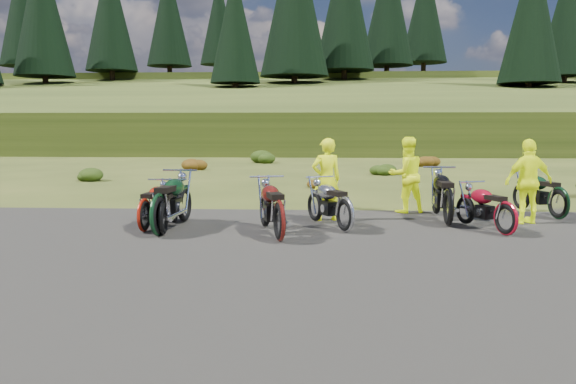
# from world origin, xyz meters

# --- Properties ---
(ground) EXTENTS (300.00, 300.00, 0.00)m
(ground) POSITION_xyz_m (0.00, 0.00, 0.00)
(ground) COLOR #334015
(ground) RESTS_ON ground
(gravel_pad) EXTENTS (20.00, 12.00, 0.04)m
(gravel_pad) POSITION_xyz_m (0.00, -2.00, 0.00)
(gravel_pad) COLOR black
(gravel_pad) RESTS_ON ground
(hill_slope) EXTENTS (300.00, 45.97, 9.37)m
(hill_slope) POSITION_xyz_m (0.00, 50.00, 0.00)
(hill_slope) COLOR #2D3E14
(hill_slope) RESTS_ON ground
(hill_plateau) EXTENTS (300.00, 90.00, 9.17)m
(hill_plateau) POSITION_xyz_m (0.00, 110.00, 0.00)
(hill_plateau) COLOR #2D3E14
(hill_plateau) RESTS_ON ground
(conifer_15) EXTENTS (7.92, 7.92, 20.00)m
(conifer_15) POSITION_xyz_m (-45.00, 76.00, 20.16)
(conifer_15) COLOR black
(conifer_15) RESTS_ON ground
(conifer_17) EXTENTS (7.04, 7.04, 18.00)m
(conifer_17) POSITION_xyz_m (-33.00, 57.00, 15.97)
(conifer_17) COLOR black
(conifer_17) RESTS_ON ground
(conifer_18) EXTENTS (6.60, 6.60, 17.00)m
(conifer_18) POSITION_xyz_m (-27.00, 63.00, 16.66)
(conifer_18) COLOR black
(conifer_18) RESTS_ON ground
(conifer_19) EXTENTS (6.16, 6.16, 16.00)m
(conifer_19) POSITION_xyz_m (-21.00, 69.00, 17.36)
(conifer_19) COLOR black
(conifer_19) RESTS_ON ground
(conifer_20) EXTENTS (5.72, 5.72, 15.00)m
(conifer_20) POSITION_xyz_m (-15.00, 75.00, 17.65)
(conifer_20) COLOR black
(conifer_20) RESTS_ON ground
(conifer_21) EXTENTS (5.28, 5.28, 14.00)m
(conifer_21) POSITION_xyz_m (-9.00, 50.00, 12.56)
(conifer_21) COLOR black
(conifer_21) RESTS_ON ground
(conifer_23) EXTENTS (7.48, 7.48, 19.00)m
(conifer_23) POSITION_xyz_m (3.00, 62.00, 17.47)
(conifer_23) COLOR black
(conifer_23) RESTS_ON ground
(conifer_24) EXTENTS (7.04, 7.04, 18.00)m
(conifer_24) POSITION_xyz_m (9.00, 68.00, 18.16)
(conifer_24) COLOR black
(conifer_24) RESTS_ON ground
(conifer_25) EXTENTS (6.60, 6.60, 17.00)m
(conifer_25) POSITION_xyz_m (15.00, 74.00, 18.66)
(conifer_25) COLOR black
(conifer_25) RESTS_ON ground
(conifer_26) EXTENTS (6.16, 6.16, 16.00)m
(conifer_26) POSITION_xyz_m (21.00, 49.00, 13.37)
(conifer_26) COLOR black
(conifer_26) RESTS_ON ground
(conifer_27) EXTENTS (5.72, 5.72, 15.00)m
(conifer_27) POSITION_xyz_m (27.00, 55.00, 14.06)
(conifer_27) COLOR black
(conifer_27) RESTS_ON ground
(shrub_1) EXTENTS (1.03, 1.03, 0.61)m
(shrub_1) POSITION_xyz_m (-9.10, 11.30, 0.31)
(shrub_1) COLOR #1D350D
(shrub_1) RESTS_ON ground
(shrub_2) EXTENTS (1.30, 1.30, 0.77)m
(shrub_2) POSITION_xyz_m (-6.20, 16.60, 0.38)
(shrub_2) COLOR #5E290B
(shrub_2) RESTS_ON ground
(shrub_3) EXTENTS (1.56, 1.56, 0.92)m
(shrub_3) POSITION_xyz_m (-3.30, 21.90, 0.46)
(shrub_3) COLOR #1D350D
(shrub_3) RESTS_ON ground
(shrub_4) EXTENTS (0.77, 0.77, 0.45)m
(shrub_4) POSITION_xyz_m (-0.40, 9.20, 0.23)
(shrub_4) COLOR #5E290B
(shrub_4) RESTS_ON ground
(shrub_5) EXTENTS (1.03, 1.03, 0.61)m
(shrub_5) POSITION_xyz_m (2.50, 14.50, 0.31)
(shrub_5) COLOR #1D350D
(shrub_5) RESTS_ON ground
(shrub_6) EXTENTS (1.30, 1.30, 0.77)m
(shrub_6) POSITION_xyz_m (5.40, 19.80, 0.38)
(shrub_6) COLOR #5E290B
(shrub_6) RESTS_ON ground
(motorcycle_0) EXTENTS (0.82, 1.98, 1.01)m
(motorcycle_0) POSITION_xyz_m (-3.22, 0.61, 0.00)
(motorcycle_0) COLOR black
(motorcycle_0) RESTS_ON ground
(motorcycle_1) EXTENTS (0.75, 1.90, 0.98)m
(motorcycle_1) POSITION_xyz_m (-3.69, 0.93, 0.00)
(motorcycle_1) COLOR maroon
(motorcycle_1) RESTS_ON ground
(motorcycle_2) EXTENTS (0.96, 2.35, 1.20)m
(motorcycle_2) POSITION_xyz_m (-3.28, 0.52, 0.00)
(motorcycle_2) COLOR black
(motorcycle_2) RESTS_ON ground
(motorcycle_3) EXTENTS (1.48, 2.08, 1.04)m
(motorcycle_3) POSITION_xyz_m (0.26, 1.07, 0.00)
(motorcycle_3) COLOR #A0A0A4
(motorcycle_3) RESTS_ON ground
(motorcycle_4) EXTENTS (1.28, 2.25, 1.12)m
(motorcycle_4) POSITION_xyz_m (-0.96, 0.13, 0.00)
(motorcycle_4) COLOR #52110D
(motorcycle_4) RESTS_ON ground
(motorcycle_5) EXTENTS (0.85, 2.30, 1.19)m
(motorcycle_5) POSITION_xyz_m (2.44, 1.88, 0.00)
(motorcycle_5) COLOR black
(motorcycle_5) RESTS_ON ground
(motorcycle_6) EXTENTS (1.27, 1.95, 0.97)m
(motorcycle_6) POSITION_xyz_m (3.30, 0.92, 0.00)
(motorcycle_6) COLOR maroon
(motorcycle_6) RESTS_ON ground
(motorcycle_7) EXTENTS (1.18, 2.16, 1.08)m
(motorcycle_7) POSITION_xyz_m (5.10, 2.88, 0.00)
(motorcycle_7) COLOR black
(motorcycle_7) RESTS_ON ground
(person_middle) EXTENTS (0.76, 0.60, 1.81)m
(person_middle) POSITION_xyz_m (-0.09, 2.48, 0.91)
(person_middle) COLOR #EAFB0D
(person_middle) RESTS_ON ground
(person_right_a) EXTENTS (1.05, 0.92, 1.82)m
(person_right_a) POSITION_xyz_m (1.85, 3.73, 0.91)
(person_right_a) COLOR #EAFB0D
(person_right_a) RESTS_ON ground
(person_right_b) EXTENTS (1.13, 0.66, 1.81)m
(person_right_b) POSITION_xyz_m (4.21, 2.32, 0.90)
(person_right_b) COLOR #EAFB0D
(person_right_b) RESTS_ON ground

